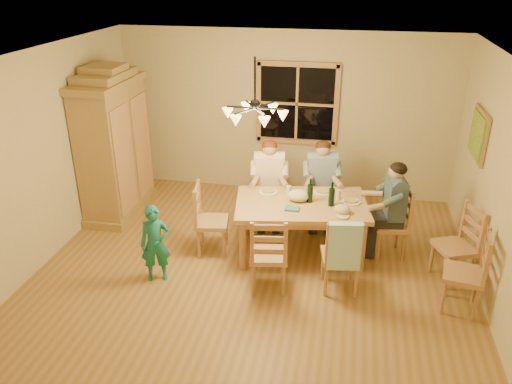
% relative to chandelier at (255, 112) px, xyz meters
% --- Properties ---
extents(floor, '(5.50, 5.50, 0.00)m').
position_rel_chandelier_xyz_m(floor, '(0.00, 0.00, -2.08)').
color(floor, olive).
rests_on(floor, ground).
extents(ceiling, '(5.50, 5.00, 0.02)m').
position_rel_chandelier_xyz_m(ceiling, '(0.00, 0.00, 0.62)').
color(ceiling, white).
rests_on(ceiling, wall_back).
extents(wall_back, '(5.50, 0.02, 2.70)m').
position_rel_chandelier_xyz_m(wall_back, '(0.00, 2.50, -0.73)').
color(wall_back, beige).
rests_on(wall_back, floor).
extents(wall_left, '(0.02, 5.00, 2.70)m').
position_rel_chandelier_xyz_m(wall_left, '(-2.75, 0.00, -0.73)').
color(wall_left, beige).
rests_on(wall_left, floor).
extents(wall_right, '(0.02, 5.00, 2.70)m').
position_rel_chandelier_xyz_m(wall_right, '(2.75, 0.00, -0.73)').
color(wall_right, beige).
rests_on(wall_right, floor).
extents(window, '(1.30, 0.06, 1.30)m').
position_rel_chandelier_xyz_m(window, '(0.20, 2.47, -0.53)').
color(window, black).
rests_on(window, wall_back).
extents(painting, '(0.06, 0.78, 0.64)m').
position_rel_chandelier_xyz_m(painting, '(2.71, 1.20, -0.48)').
color(painting, olive).
rests_on(painting, wall_right).
extents(chandelier, '(0.77, 0.68, 0.71)m').
position_rel_chandelier_xyz_m(chandelier, '(0.00, 0.00, 0.00)').
color(chandelier, black).
rests_on(chandelier, ceiling).
extents(armoire, '(0.66, 1.40, 2.30)m').
position_rel_chandelier_xyz_m(armoire, '(-2.42, 1.20, -1.02)').
color(armoire, olive).
rests_on(armoire, floor).
extents(dining_table, '(1.87, 1.32, 0.76)m').
position_rel_chandelier_xyz_m(dining_table, '(0.53, 0.47, -1.42)').
color(dining_table, tan).
rests_on(dining_table, floor).
extents(chair_far_left, '(0.50, 0.49, 0.99)m').
position_rel_chandelier_xyz_m(chair_far_left, '(-0.03, 1.20, -1.77)').
color(chair_far_left, '#AC734B').
rests_on(chair_far_left, floor).
extents(chair_far_right, '(0.50, 0.49, 0.99)m').
position_rel_chandelier_xyz_m(chair_far_right, '(0.72, 1.33, -1.77)').
color(chair_far_right, '#AC734B').
rests_on(chair_far_right, floor).
extents(chair_near_left, '(0.50, 0.49, 0.99)m').
position_rel_chandelier_xyz_m(chair_near_left, '(0.24, -0.40, -1.77)').
color(chair_near_left, '#AC734B').
rests_on(chair_near_left, floor).
extents(chair_near_right, '(0.50, 0.49, 0.99)m').
position_rel_chandelier_xyz_m(chair_near_right, '(1.09, -0.25, -1.77)').
color(chair_near_right, '#AC734B').
rests_on(chair_near_right, floor).
extents(chair_end_left, '(0.49, 0.50, 0.99)m').
position_rel_chandelier_xyz_m(chair_end_left, '(-0.64, 0.27, -1.77)').
color(chair_end_left, '#AC734B').
rests_on(chair_end_left, floor).
extents(chair_end_right, '(0.49, 0.50, 0.99)m').
position_rel_chandelier_xyz_m(chair_end_right, '(1.70, 0.67, -1.77)').
color(chair_end_right, '#AC734B').
rests_on(chair_end_right, floor).
extents(adult_woman, '(0.45, 0.48, 0.87)m').
position_rel_chandelier_xyz_m(adult_woman, '(-0.03, 1.20, -1.24)').
color(adult_woman, beige).
rests_on(adult_woman, floor).
extents(adult_plaid_man, '(0.45, 0.48, 0.87)m').
position_rel_chandelier_xyz_m(adult_plaid_man, '(0.72, 1.33, -1.24)').
color(adult_plaid_man, '#2E4E81').
rests_on(adult_plaid_man, floor).
extents(adult_slate_man, '(0.48, 0.45, 0.87)m').
position_rel_chandelier_xyz_m(adult_slate_man, '(1.70, 0.67, -1.24)').
color(adult_slate_man, '#405567').
rests_on(adult_slate_man, floor).
extents(towel, '(0.39, 0.16, 0.58)m').
position_rel_chandelier_xyz_m(towel, '(1.12, -0.44, -1.38)').
color(towel, '#B0DCEE').
rests_on(towel, chair_near_right).
extents(wine_bottle_a, '(0.08, 0.08, 0.33)m').
position_rel_chandelier_xyz_m(wine_bottle_a, '(0.63, 0.52, -1.15)').
color(wine_bottle_a, black).
rests_on(wine_bottle_a, dining_table).
extents(wine_bottle_b, '(0.08, 0.08, 0.33)m').
position_rel_chandelier_xyz_m(wine_bottle_b, '(0.91, 0.46, -1.15)').
color(wine_bottle_b, black).
rests_on(wine_bottle_b, dining_table).
extents(plate_woman, '(0.26, 0.26, 0.02)m').
position_rel_chandelier_xyz_m(plate_woman, '(0.04, 0.70, -1.31)').
color(plate_woman, white).
rests_on(plate_woman, dining_table).
extents(plate_plaid, '(0.26, 0.26, 0.02)m').
position_rel_chandelier_xyz_m(plate_plaid, '(0.77, 0.84, -1.31)').
color(plate_plaid, white).
rests_on(plate_plaid, dining_table).
extents(plate_slate, '(0.26, 0.26, 0.02)m').
position_rel_chandelier_xyz_m(plate_slate, '(1.16, 0.61, -1.31)').
color(plate_slate, white).
rests_on(plate_slate, dining_table).
extents(wine_glass_a, '(0.06, 0.06, 0.14)m').
position_rel_chandelier_xyz_m(wine_glass_a, '(0.33, 0.65, -1.25)').
color(wine_glass_a, silver).
rests_on(wine_glass_a, dining_table).
extents(wine_glass_b, '(0.06, 0.06, 0.14)m').
position_rel_chandelier_xyz_m(wine_glass_b, '(0.99, 0.65, -1.25)').
color(wine_glass_b, silver).
rests_on(wine_glass_b, dining_table).
extents(cap, '(0.20, 0.20, 0.11)m').
position_rel_chandelier_xyz_m(cap, '(1.06, 0.27, -1.26)').
color(cap, beige).
rests_on(cap, dining_table).
extents(napkin, '(0.20, 0.17, 0.03)m').
position_rel_chandelier_xyz_m(napkin, '(0.43, 0.25, -1.30)').
color(napkin, slate).
rests_on(napkin, dining_table).
extents(cloth_bundle, '(0.28, 0.22, 0.15)m').
position_rel_chandelier_xyz_m(cloth_bundle, '(0.48, 0.52, -1.24)').
color(cloth_bundle, beige).
rests_on(cloth_bundle, dining_table).
extents(child, '(0.43, 0.35, 1.00)m').
position_rel_chandelier_xyz_m(child, '(-1.15, -0.49, -1.58)').
color(child, '#1B7A76').
rests_on(child, floor).
extents(chair_spare_front, '(0.49, 0.50, 0.99)m').
position_rel_chandelier_xyz_m(chair_spare_front, '(2.45, -0.37, -1.77)').
color(chair_spare_front, '#AC734B').
rests_on(chair_spare_front, floor).
extents(chair_spare_back, '(0.56, 0.57, 0.99)m').
position_rel_chandelier_xyz_m(chair_spare_back, '(2.45, 0.21, -1.77)').
color(chair_spare_back, '#AC734B').
rests_on(chair_spare_back, floor).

